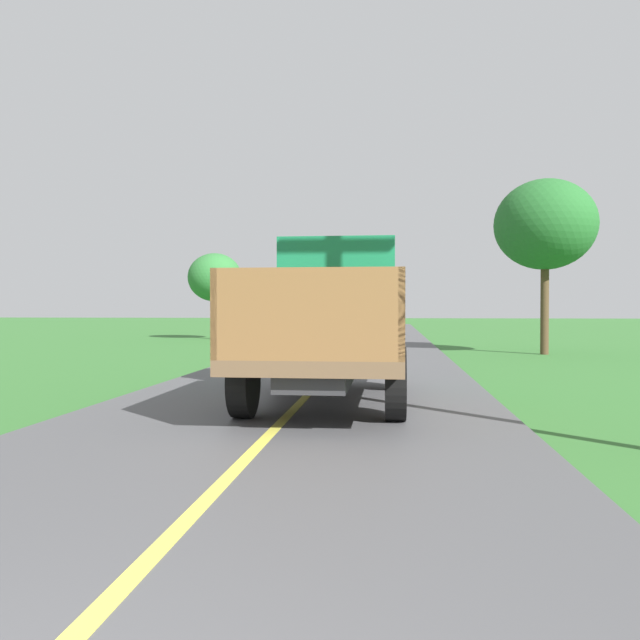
{
  "coord_description": "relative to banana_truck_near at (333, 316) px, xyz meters",
  "views": [
    {
      "loc": [
        1.46,
        -0.99,
        1.6
      ],
      "look_at": [
        0.25,
        9.81,
        1.4
      ],
      "focal_mm": 36.12,
      "sensor_mm": 36.0,
      "label": 1
    }
  ],
  "objects": [
    {
      "name": "banana_truck_near",
      "position": [
        0.0,
        0.0,
        0.0
      ],
      "size": [
        2.38,
        5.82,
        2.8
      ],
      "color": "#2D2D30",
      "rests_on": "road_surface"
    },
    {
      "name": "roadside_tree_near_left",
      "position": [
        -8.05,
        21.21,
        1.69
      ],
      "size": [
        2.76,
        2.76,
        4.42
      ],
      "color": "#4C3823",
      "rests_on": "ground"
    },
    {
      "name": "roadside_tree_mid_right",
      "position": [
        6.25,
        11.75,
        2.98
      ],
      "size": [
        3.45,
        3.45,
        6.03
      ],
      "color": "#4C3823",
      "rests_on": "ground"
    }
  ]
}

